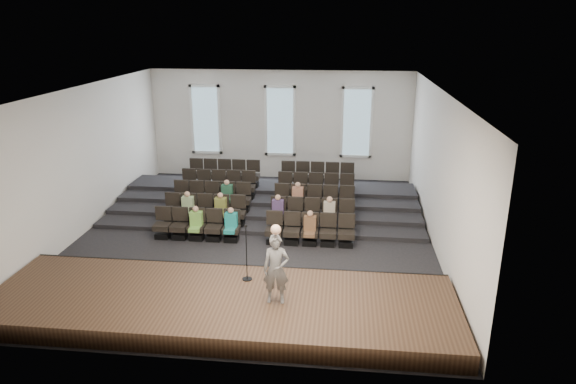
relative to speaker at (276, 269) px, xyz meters
name	(u,v)px	position (x,y,z in m)	size (l,w,h in m)	color
ground	(256,235)	(-1.42, 5.19, -1.38)	(14.00, 14.00, 0.00)	black
ceiling	(253,89)	(-1.42, 5.19, 3.63)	(12.00, 14.00, 0.02)	white
wall_back	(280,125)	(-1.42, 12.21, 1.12)	(12.00, 0.04, 5.00)	silver
wall_front	(195,257)	(-1.42, -1.83, 1.12)	(12.00, 0.04, 5.00)	silver
wall_left	(82,160)	(-7.44, 5.19, 1.12)	(0.04, 14.00, 5.00)	silver
wall_right	(439,171)	(4.60, 5.19, 1.12)	(0.04, 14.00, 5.00)	silver
stage	(221,305)	(-1.42, 0.09, -1.13)	(11.80, 3.60, 0.50)	#442E1D
stage_lip	(236,273)	(-1.42, 1.86, -1.13)	(11.80, 0.06, 0.52)	black
risers	(269,200)	(-1.42, 8.36, -1.18)	(11.80, 4.80, 0.60)	black
seating_rows	(262,202)	(-1.42, 6.73, -0.70)	(6.80, 4.70, 1.67)	black
windows	(280,121)	(-1.42, 12.14, 1.32)	(8.44, 0.10, 3.24)	white
audience	(253,209)	(-1.56, 5.52, -0.57)	(5.45, 2.64, 1.10)	#74B347
speaker	(276,269)	(0.00, 0.00, 0.00)	(0.64, 0.42, 1.76)	#5F5D5A
mic_stand	(247,263)	(-0.93, 1.04, -0.41)	(0.27, 0.27, 1.59)	black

